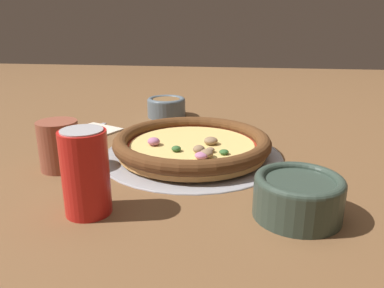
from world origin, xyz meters
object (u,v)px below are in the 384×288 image
at_px(pizza, 192,144).
at_px(beverage_can, 86,173).
at_px(bowl_near, 298,195).
at_px(drinking_cup, 59,145).
at_px(napkin, 85,132).
at_px(fork, 83,133).
at_px(pizza_tray, 192,154).
at_px(bowl_far, 166,106).

xyz_separation_m(pizza, beverage_can, (0.25, -0.12, 0.04)).
xyz_separation_m(bowl_near, drinking_cup, (-0.12, -0.41, 0.01)).
bearing_deg(pizza, beverage_can, -24.44).
distance_m(napkin, beverage_can, 0.41).
distance_m(drinking_cup, fork, 0.23).
height_order(pizza_tray, bowl_far, bowl_far).
bearing_deg(napkin, bowl_near, 53.33).
xyz_separation_m(pizza, fork, (-0.12, -0.28, -0.02)).
xyz_separation_m(napkin, beverage_can, (0.37, 0.16, 0.06)).
relative_size(bowl_far, beverage_can, 0.87).
height_order(pizza, drinking_cup, drinking_cup).
bearing_deg(pizza_tray, beverage_can, -24.36).
height_order(bowl_far, napkin, bowl_far).
bearing_deg(beverage_can, bowl_far, -179.87).
bearing_deg(bowl_far, fork, -40.70).
distance_m(bowl_near, drinking_cup, 0.43).
height_order(bowl_near, fork, bowl_near).
bearing_deg(pizza, bowl_near, 38.80).
bearing_deg(pizza_tray, napkin, -112.77).
relative_size(bowl_far, fork, 0.61).
relative_size(bowl_near, napkin, 0.67).
bearing_deg(fork, beverage_can, 35.21).
bearing_deg(beverage_can, bowl_near, 95.74).
bearing_deg(pizza, pizza_tray, -160.86).
relative_size(pizza, beverage_can, 2.56).
xyz_separation_m(pizza_tray, napkin, (-0.12, -0.28, 0.00)).
bearing_deg(beverage_can, napkin, -156.29).
height_order(drinking_cup, fork, drinking_cup).
bearing_deg(bowl_near, bowl_far, -151.04).
height_order(pizza, bowl_far, bowl_far).
xyz_separation_m(bowl_near, fork, (-0.34, -0.46, -0.03)).
xyz_separation_m(pizza_tray, drinking_cup, (0.10, -0.23, 0.04)).
xyz_separation_m(bowl_far, beverage_can, (0.57, 0.00, 0.03)).
bearing_deg(beverage_can, pizza_tray, 155.64).
relative_size(napkin, beverage_can, 1.49).
height_order(bowl_far, fork, bowl_far).
bearing_deg(beverage_can, drinking_cup, -142.42).
height_order(bowl_near, beverage_can, beverage_can).
bearing_deg(fork, pizza_tray, 78.38).
xyz_separation_m(bowl_near, beverage_can, (0.03, -0.30, 0.03)).
bearing_deg(bowl_far, pizza_tray, 20.48).
height_order(pizza, bowl_near, bowl_near).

